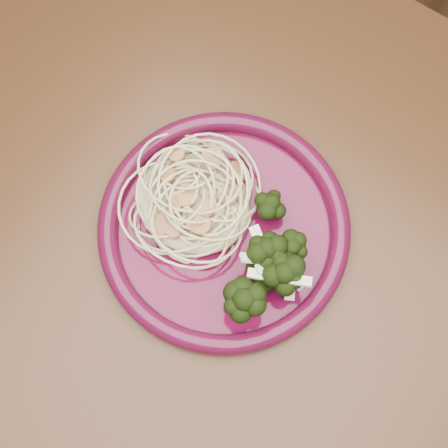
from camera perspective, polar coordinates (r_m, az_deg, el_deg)
dining_table at (r=0.73m, az=-1.33°, el=-5.86°), size 1.20×0.80×0.75m
dinner_plate at (r=0.63m, az=-0.00°, el=-0.29°), size 0.27×0.27×0.02m
spaghetti_pile at (r=0.63m, az=-2.91°, el=2.21°), size 0.13×0.12×0.03m
scallop_cluster at (r=0.60m, az=-3.06°, el=3.25°), size 0.12×0.12×0.04m
broccoli_pile at (r=0.61m, az=3.70°, el=-2.61°), size 0.08×0.13×0.04m
onion_garnish at (r=0.58m, az=3.87°, el=-1.89°), size 0.06×0.08×0.05m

